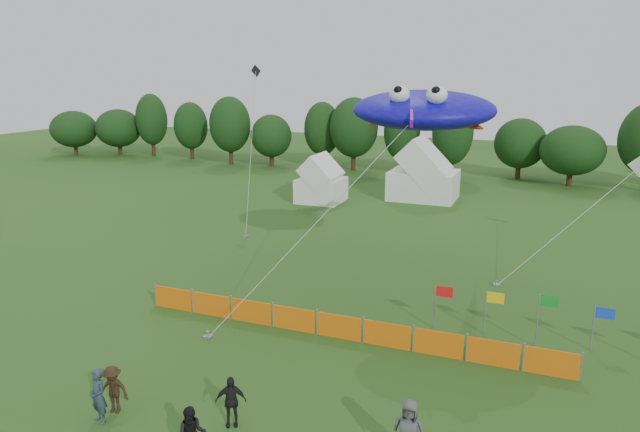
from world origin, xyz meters
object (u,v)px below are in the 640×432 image
at_px(tent_right, 424,176).
at_px(spectator_c, 113,389).
at_px(spectator_e, 409,432).
at_px(tent_left, 321,182).
at_px(stingray_kite, 427,109).
at_px(barrier_fence, 339,327).
at_px(spectator_a, 98,396).
at_px(spectator_d, 231,401).

height_order(tent_right, spectator_c, tent_right).
relative_size(tent_right, spectator_e, 2.92).
height_order(tent_left, stingray_kite, stingray_kite).
bearing_deg(tent_left, stingray_kite, -55.24).
height_order(spectator_e, stingray_kite, stingray_kite).
relative_size(barrier_fence, spectator_e, 9.37).
relative_size(barrier_fence, stingray_kite, 1.12).
height_order(tent_right, spectator_a, tent_right).
relative_size(tent_right, stingray_kite, 0.35).
distance_m(barrier_fence, spectator_a, 9.45).
relative_size(tent_right, spectator_d, 3.46).
bearing_deg(spectator_e, tent_left, 111.40).
bearing_deg(spectator_e, spectator_a, -174.34).
relative_size(barrier_fence, spectator_c, 11.36).
relative_size(tent_left, spectator_c, 2.28).
bearing_deg(spectator_a, tent_right, 105.80).
distance_m(barrier_fence, spectator_c, 8.93).
distance_m(barrier_fence, spectator_e, 7.79).
xyz_separation_m(tent_right, spectator_c, (-2.62, -34.68, -1.20)).
bearing_deg(spectator_e, barrier_fence, 119.69).
height_order(barrier_fence, spectator_d, spectator_d).
bearing_deg(barrier_fence, spectator_c, -122.93).
distance_m(spectator_a, stingray_kite, 17.52).
bearing_deg(barrier_fence, tent_right, 94.68).
bearing_deg(tent_right, tent_left, -151.56).
height_order(spectator_d, stingray_kite, stingray_kite).
xyz_separation_m(spectator_a, spectator_c, (0.04, 0.58, -0.09)).
height_order(barrier_fence, spectator_c, spectator_c).
bearing_deg(tent_left, spectator_d, -73.48).
height_order(barrier_fence, spectator_e, spectator_e).
relative_size(tent_right, barrier_fence, 0.31).
bearing_deg(tent_left, spectator_e, -64.23).
distance_m(barrier_fence, spectator_d, 6.80).
bearing_deg(stingray_kite, tent_right, 101.22).
xyz_separation_m(spectator_c, spectator_e, (9.20, 1.05, 0.17)).
xyz_separation_m(spectator_c, spectator_d, (3.79, 0.78, 0.02)).
xyz_separation_m(barrier_fence, spectator_c, (-4.85, -7.49, 0.29)).
bearing_deg(tent_right, spectator_c, -94.33).
bearing_deg(tent_right, spectator_a, -94.32).
bearing_deg(spectator_e, spectator_c, -177.86).
distance_m(tent_left, tent_right, 8.71).
distance_m(tent_right, spectator_a, 35.38).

